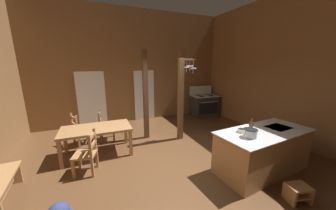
{
  "coord_description": "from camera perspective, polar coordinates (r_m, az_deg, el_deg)",
  "views": [
    {
      "loc": [
        -1.59,
        -3.47,
        2.34
      ],
      "look_at": [
        0.35,
        1.07,
        1.18
      ],
      "focal_mm": 18.86,
      "sensor_mm": 36.0,
      "label": 1
    }
  ],
  "objects": [
    {
      "name": "dining_table",
      "position": [
        4.94,
        -22.12,
        -7.74
      ],
      "size": [
        1.71,
        0.92,
        0.74
      ],
      "color": "#9E7044",
      "rests_on": "ground_plane"
    },
    {
      "name": "glazed_panel_back_right",
      "position": [
        7.51,
        -7.63,
        3.07
      ],
      "size": [
        0.84,
        0.01,
        2.05
      ],
      "primitive_type": "cube",
      "color": "white",
      "rests_on": "ground_plane"
    },
    {
      "name": "ladderback_chair_near_window",
      "position": [
        4.31,
        -24.69,
        -14.03
      ],
      "size": [
        0.54,
        0.54,
        0.95
      ],
      "color": "#9E7044",
      "rests_on": "ground_plane"
    },
    {
      "name": "kitchen_island",
      "position": [
        4.52,
        28.2,
        -12.88
      ],
      "size": [
        2.23,
        1.13,
        0.94
      ],
      "color": "#9E7044",
      "rests_on": "ground_plane"
    },
    {
      "name": "step_stool",
      "position": [
        4.07,
        36.42,
        -21.69
      ],
      "size": [
        0.42,
        0.36,
        0.3
      ],
      "color": "#9E7044",
      "rests_on": "ground_plane"
    },
    {
      "name": "mixing_bowl_on_counter",
      "position": [
        4.04,
        22.76,
        -7.63
      ],
      "size": [
        0.19,
        0.19,
        0.07
      ],
      "color": "silver",
      "rests_on": "kitchen_island"
    },
    {
      "name": "glazed_door_back_left",
      "position": [
        7.25,
        -23.45,
        1.72
      ],
      "size": [
        1.0,
        0.01,
        2.05
      ],
      "primitive_type": "cube",
      "color": "white",
      "rests_on": "ground_plane"
    },
    {
      "name": "support_post_center",
      "position": [
        5.48,
        -7.26,
        3.0
      ],
      "size": [
        0.14,
        0.14,
        2.75
      ],
      "color": "brown",
      "rests_on": "ground_plane"
    },
    {
      "name": "ladderback_chair_at_table_end",
      "position": [
        5.8,
        -26.48,
        -7.18
      ],
      "size": [
        0.58,
        0.58,
        0.95
      ],
      "color": "#9E7044",
      "rests_on": "ground_plane"
    },
    {
      "name": "ground_plane",
      "position": [
        4.5,
        1.35,
        -18.82
      ],
      "size": [
        8.26,
        8.13,
        0.1
      ],
      "primitive_type": "cube",
      "color": "brown"
    },
    {
      "name": "wall_back",
      "position": [
        7.37,
        -10.93,
        11.94
      ],
      "size": [
        8.26,
        0.14,
        4.4
      ],
      "primitive_type": "cube",
      "color": "brown",
      "rests_on": "ground_plane"
    },
    {
      "name": "bench_along_left_wall",
      "position": [
        4.38,
        -43.51,
        -18.52
      ],
      "size": [
        0.43,
        1.19,
        0.44
      ],
      "color": "#9E7044",
      "rests_on": "ground_plane"
    },
    {
      "name": "support_post_with_pot_rack",
      "position": [
        5.37,
        4.45,
        4.12
      ],
      "size": [
        0.6,
        0.23,
        2.75
      ],
      "color": "brown",
      "rests_on": "ground_plane"
    },
    {
      "name": "bottle_tall_on_counter",
      "position": [
        4.14,
        25.23,
        -6.29
      ],
      "size": [
        0.08,
        0.08,
        0.27
      ],
      "color": "#56331E",
      "rests_on": "kitchen_island"
    },
    {
      "name": "stockpot_on_counter",
      "position": [
        3.83,
        25.05,
        -8.24
      ],
      "size": [
        0.33,
        0.26,
        0.16
      ],
      "color": "silver",
      "rests_on": "kitchen_island"
    },
    {
      "name": "ladderback_chair_by_post",
      "position": [
        5.86,
        -19.65,
        -6.34
      ],
      "size": [
        0.49,
        0.49,
        0.95
      ],
      "color": "#9E7044",
      "rests_on": "ground_plane"
    },
    {
      "name": "wall_right",
      "position": [
        6.41,
        34.68,
        9.7
      ],
      "size": [
        0.14,
        8.13,
        4.4
      ],
      "primitive_type": "cube",
      "color": "brown",
      "rests_on": "ground_plane"
    },
    {
      "name": "stove_range",
      "position": [
        8.25,
        11.55,
        -0.0
      ],
      "size": [
        1.18,
        0.88,
        1.32
      ],
      "color": "#2C2C2C",
      "rests_on": "ground_plane"
    }
  ]
}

